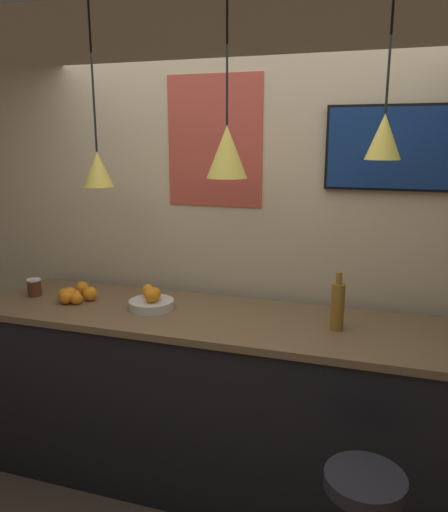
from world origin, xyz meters
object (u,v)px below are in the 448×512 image
(spread_jar, at_px, (34,287))
(mounted_tv, at_px, (394,148))
(juice_bottle, at_px, (338,305))
(fruit_bowl, at_px, (152,301))

(spread_jar, relative_size, mounted_tv, 0.15)
(juice_bottle, bearing_deg, fruit_bowl, 179.90)
(spread_jar, bearing_deg, fruit_bowl, 0.13)
(juice_bottle, relative_size, mounted_tv, 0.42)
(mounted_tv, bearing_deg, fruit_bowl, -161.86)
(spread_jar, xyz_separation_m, mounted_tv, (2.11, 0.43, 0.87))
(mounted_tv, bearing_deg, juice_bottle, -117.85)
(juice_bottle, relative_size, spread_jar, 2.83)
(spread_jar, distance_m, mounted_tv, 2.32)
(juice_bottle, bearing_deg, spread_jar, 180.00)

